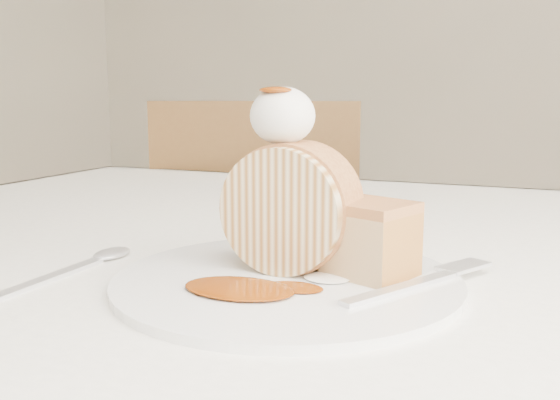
% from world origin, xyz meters
% --- Properties ---
extents(table, '(1.40, 0.90, 0.75)m').
position_xyz_m(table, '(0.00, 0.20, 0.66)').
color(table, white).
rests_on(table, ground).
extents(chair_far, '(0.53, 0.53, 0.88)m').
position_xyz_m(chair_far, '(-0.44, 0.82, 0.50)').
color(chair_far, brown).
rests_on(chair_far, ground).
extents(plate, '(0.35, 0.35, 0.01)m').
position_xyz_m(plate, '(-0.06, 0.03, 0.75)').
color(plate, white).
rests_on(plate, table).
extents(roulade_slice, '(0.10, 0.06, 0.10)m').
position_xyz_m(roulade_slice, '(-0.06, 0.06, 0.81)').
color(roulade_slice, beige).
rests_on(roulade_slice, plate).
extents(cake_chunk, '(0.08, 0.07, 0.05)m').
position_xyz_m(cake_chunk, '(0.00, 0.06, 0.78)').
color(cake_chunk, '#B47744').
rests_on(cake_chunk, plate).
extents(whipped_cream, '(0.05, 0.05, 0.05)m').
position_xyz_m(whipped_cream, '(-0.07, 0.06, 0.88)').
color(whipped_cream, white).
rests_on(whipped_cream, roulade_slice).
extents(caramel_drizzle, '(0.03, 0.02, 0.01)m').
position_xyz_m(caramel_drizzle, '(-0.07, 0.05, 0.91)').
color(caramel_drizzle, '#752D04').
rests_on(caramel_drizzle, whipped_cream).
extents(caramel_pool, '(0.10, 0.08, 0.00)m').
position_xyz_m(caramel_pool, '(-0.08, -0.02, 0.76)').
color(caramel_pool, '#752D04').
rests_on(caramel_pool, plate).
extents(fork, '(0.10, 0.15, 0.00)m').
position_xyz_m(fork, '(0.03, 0.03, 0.76)').
color(fork, silver).
rests_on(fork, plate).
extents(spoon, '(0.03, 0.15, 0.00)m').
position_xyz_m(spoon, '(-0.24, -0.03, 0.75)').
color(spoon, silver).
rests_on(spoon, table).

